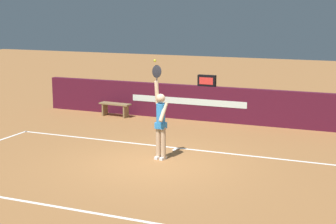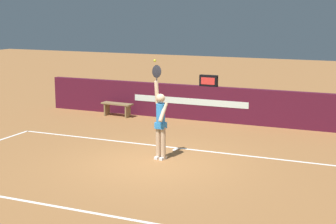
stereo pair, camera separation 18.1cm
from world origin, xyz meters
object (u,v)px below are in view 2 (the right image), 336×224
(tennis_player, at_px, (160,120))
(courtside_bench_near, at_px, (117,107))
(speed_display, at_px, (209,81))
(tennis_ball, at_px, (155,61))

(tennis_player, height_order, courtside_bench_near, tennis_player)
(speed_display, xyz_separation_m, tennis_player, (0.43, -5.10, -0.40))
(tennis_player, xyz_separation_m, courtside_bench_near, (-3.80, 4.49, -0.68))
(speed_display, relative_size, courtside_bench_near, 0.52)
(speed_display, bearing_deg, tennis_player, -85.19)
(tennis_player, bearing_deg, courtside_bench_near, 130.20)
(tennis_player, distance_m, tennis_ball, 1.58)
(speed_display, relative_size, tennis_player, 0.26)
(speed_display, distance_m, courtside_bench_near, 3.59)
(tennis_player, bearing_deg, speed_display, 94.81)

